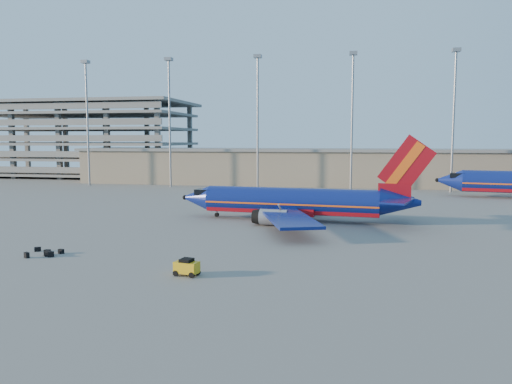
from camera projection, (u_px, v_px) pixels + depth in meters
ground at (229, 224)px, 63.12m from camera, size 220.00×220.00×0.00m
terminal_building at (330, 167)px, 117.42m from camera, size 122.00×16.00×8.50m
parking_garage at (84, 136)px, 145.85m from camera, size 62.00×32.00×21.40m
light_mast_row at (304, 107)px, 105.25m from camera, size 101.60×1.60×28.65m
aircraft_main at (297, 202)px, 65.77m from camera, size 33.48×32.10×11.34m
baggage_tug at (187, 267)px, 39.32m from camera, size 2.08×1.48×1.36m
luggage_pile at (45, 253)px, 46.25m from camera, size 3.35×3.12×0.52m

